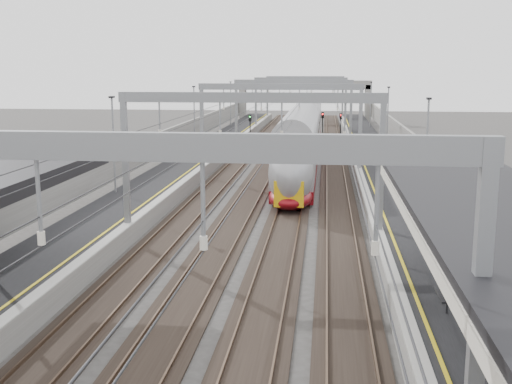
% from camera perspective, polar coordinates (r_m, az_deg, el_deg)
% --- Properties ---
extents(platform_left, '(4.00, 120.00, 1.00)m').
position_cam_1_polar(platform_left, '(55.64, -5.91, 2.33)').
color(platform_left, black).
rests_on(platform_left, ground).
extents(platform_right, '(4.00, 120.00, 1.00)m').
position_cam_1_polar(platform_right, '(54.60, 10.76, 2.03)').
color(platform_right, black).
rests_on(platform_right, ground).
extents(tracks, '(11.40, 140.00, 0.20)m').
position_cam_1_polar(tracks, '(54.61, 2.34, 1.74)').
color(tracks, black).
rests_on(tracks, ground).
extents(overhead_line, '(13.00, 140.00, 6.60)m').
position_cam_1_polar(overhead_line, '(60.58, 2.82, 8.43)').
color(overhead_line, gray).
rests_on(overhead_line, platform_left).
extents(overbridge, '(22.00, 2.20, 6.90)m').
position_cam_1_polar(overbridge, '(108.92, 4.36, 9.03)').
color(overbridge, slate).
rests_on(overbridge, ground).
extents(wall_left, '(0.30, 120.00, 3.20)m').
position_cam_1_polar(wall_left, '(56.25, -9.12, 3.47)').
color(wall_left, slate).
rests_on(wall_left, ground).
extents(wall_right, '(0.30, 120.00, 3.20)m').
position_cam_1_polar(wall_right, '(54.79, 14.14, 3.09)').
color(wall_right, slate).
rests_on(wall_right, ground).
extents(train, '(2.84, 51.82, 4.49)m').
position_cam_1_polar(train, '(61.93, 4.24, 4.80)').
color(train, maroon).
rests_on(train, ground).
extents(bench, '(0.43, 1.63, 0.84)m').
position_cam_1_polar(bench, '(22.17, 16.62, -8.48)').
color(bench, black).
rests_on(bench, platform_right).
extents(signal_green, '(0.32, 0.32, 3.48)m').
position_cam_1_polar(signal_green, '(75.35, -0.53, 6.07)').
color(signal_green, black).
rests_on(signal_green, ground).
extents(signal_red_near, '(0.32, 0.32, 3.48)m').
position_cam_1_polar(signal_red_near, '(80.59, 5.94, 6.32)').
color(signal_red_near, black).
rests_on(signal_red_near, ground).
extents(signal_red_far, '(0.32, 0.32, 3.48)m').
position_cam_1_polar(signal_red_far, '(79.03, 7.53, 6.20)').
color(signal_red_far, black).
rests_on(signal_red_far, ground).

